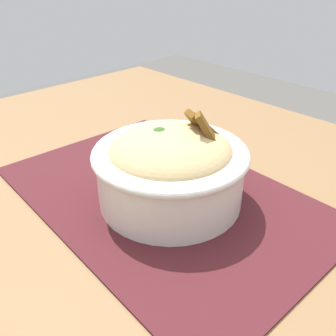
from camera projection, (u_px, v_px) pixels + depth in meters
table at (168, 237)px, 0.56m from camera, size 1.21×0.90×0.77m
placemat at (162, 195)px, 0.54m from camera, size 0.49×0.33×0.00m
bowl at (168, 164)px, 0.50m from camera, size 0.21×0.21×0.13m
fork at (133, 167)px, 0.60m from camera, size 0.02×0.13×0.00m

